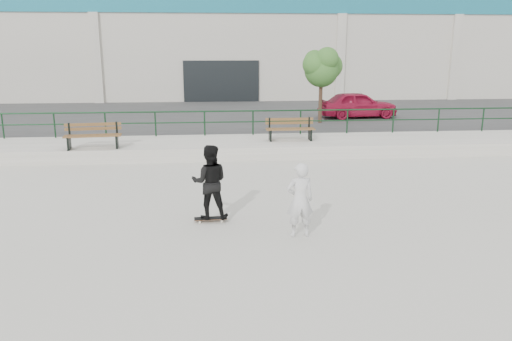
{
  "coord_description": "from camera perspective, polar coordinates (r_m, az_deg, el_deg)",
  "views": [
    {
      "loc": [
        -0.72,
        -9.69,
        4.07
      ],
      "look_at": [
        0.33,
        2.0,
        1.15
      ],
      "focal_mm": 35.0,
      "sensor_mm": 36.0,
      "label": 1
    }
  ],
  "objects": [
    {
      "name": "commercial_building",
      "position": [
        41.7,
        -4.3,
        14.61
      ],
      "size": [
        44.2,
        16.33,
        8.0
      ],
      "color": "beige",
      "rests_on": "ground"
    },
    {
      "name": "bench_left",
      "position": [
        18.92,
        -18.13,
        3.78
      ],
      "size": [
        2.04,
        0.78,
        0.92
      ],
      "rotation": [
        0.0,
        0.0,
        0.1
      ],
      "color": "brown",
      "rests_on": "ledge"
    },
    {
      "name": "tree",
      "position": [
        24.22,
        7.55,
        11.72
      ],
      "size": [
        2.01,
        1.78,
        3.57
      ],
      "color": "#493124",
      "rests_on": "parking_strip"
    },
    {
      "name": "standing_skater",
      "position": [
        11.77,
        -5.31,
        -1.31
      ],
      "size": [
        0.89,
        0.71,
        1.77
      ],
      "primitive_type": "imported",
      "rotation": [
        0.0,
        0.0,
        3.1
      ],
      "color": "black",
      "rests_on": "skateboard"
    },
    {
      "name": "skateboard",
      "position": [
        12.04,
        -5.21,
        -5.49
      ],
      "size": [
        0.79,
        0.24,
        0.09
      ],
      "rotation": [
        0.0,
        0.0,
        0.05
      ],
      "color": "black",
      "rests_on": "ground"
    },
    {
      "name": "seated_skater",
      "position": [
        10.9,
        5.04,
        -3.38
      ],
      "size": [
        0.64,
        0.45,
        1.66
      ],
      "primitive_type": "imported",
      "rotation": [
        0.0,
        0.0,
        3.22
      ],
      "color": "silver",
      "rests_on": "ground"
    },
    {
      "name": "ledge",
      "position": [
        19.58,
        -2.94,
        2.69
      ],
      "size": [
        30.0,
        3.0,
        0.5
      ],
      "primitive_type": "cube",
      "color": "#AFADA0",
      "rests_on": "ground"
    },
    {
      "name": "ground",
      "position": [
        10.54,
        -0.83,
        -8.76
      ],
      "size": [
        120.0,
        120.0,
        0.0
      ],
      "primitive_type": "plane",
      "color": "#B4B2A5",
      "rests_on": "ground"
    },
    {
      "name": "parking_strip",
      "position": [
        27.97,
        -3.65,
        6.08
      ],
      "size": [
        60.0,
        14.0,
        0.5
      ],
      "primitive_type": "cube",
      "color": "#363636",
      "rests_on": "ground"
    },
    {
      "name": "railing",
      "position": [
        20.7,
        -3.12,
        6.09
      ],
      "size": [
        28.0,
        0.06,
        1.03
      ],
      "color": "#13351C",
      "rests_on": "ledge"
    },
    {
      "name": "red_car",
      "position": [
        26.43,
        11.54,
        7.4
      ],
      "size": [
        4.1,
        1.93,
        1.36
      ],
      "primitive_type": "imported",
      "rotation": [
        0.0,
        0.0,
        1.66
      ],
      "color": "maroon",
      "rests_on": "parking_strip"
    },
    {
      "name": "bench_right",
      "position": [
        19.64,
        3.91,
        4.73
      ],
      "size": [
        1.9,
        0.57,
        0.87
      ],
      "rotation": [
        0.0,
        0.0,
        -0.0
      ],
      "color": "brown",
      "rests_on": "ledge"
    }
  ]
}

